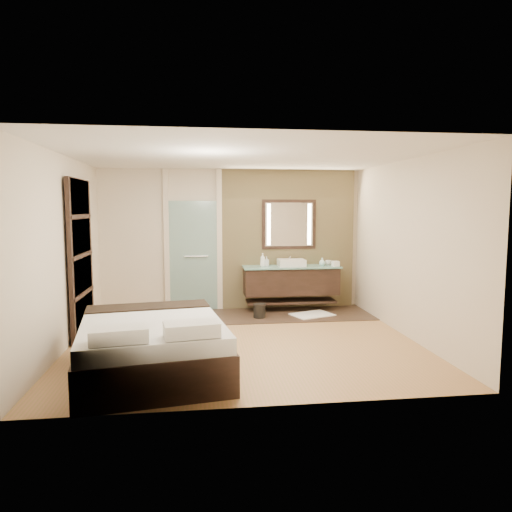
{
  "coord_description": "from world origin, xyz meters",
  "views": [
    {
      "loc": [
        -0.66,
        -6.56,
        1.96
      ],
      "look_at": [
        0.25,
        0.6,
        1.2
      ],
      "focal_mm": 32.0,
      "sensor_mm": 36.0,
      "label": 1
    }
  ],
  "objects": [
    {
      "name": "floor",
      "position": [
        0.0,
        0.0,
        0.0
      ],
      "size": [
        5.0,
        5.0,
        0.0
      ],
      "primitive_type": "plane",
      "color": "#A17B43",
      "rests_on": "ground"
    },
    {
      "name": "tile_strip",
      "position": [
        0.6,
        1.6,
        0.01
      ],
      "size": [
        3.8,
        1.3,
        0.01
      ],
      "primitive_type": "cube",
      "color": "#31261B",
      "rests_on": "floor"
    },
    {
      "name": "bath_mat",
      "position": [
        1.4,
        1.45,
        0.02
      ],
      "size": [
        0.85,
        0.73,
        0.02
      ],
      "primitive_type": "cube",
      "rotation": [
        0.0,
        0.0,
        0.37
      ],
      "color": "white",
      "rests_on": "floor"
    },
    {
      "name": "shoji_partition",
      "position": [
        -2.43,
        0.6,
        1.21
      ],
      "size": [
        0.06,
        1.2,
        2.4
      ],
      "color": "black",
      "rests_on": "floor"
    },
    {
      "name": "frosted_door",
      "position": [
        -0.75,
        2.2,
        1.14
      ],
      "size": [
        1.1,
        0.12,
        2.7
      ],
      "color": "#BAEBE2",
      "rests_on": "floor"
    },
    {
      "name": "mirror_unit",
      "position": [
        1.1,
        2.16,
        1.65
      ],
      "size": [
        1.06,
        0.04,
        0.96
      ],
      "color": "black",
      "rests_on": "stone_wall"
    },
    {
      "name": "tissue_box",
      "position": [
        1.92,
        1.75,
        0.92
      ],
      "size": [
        0.13,
        0.13,
        0.1
      ],
      "primitive_type": "cube",
      "rotation": [
        0.0,
        0.0,
        0.13
      ],
      "color": "white",
      "rests_on": "vanity"
    },
    {
      "name": "waste_bin",
      "position": [
        0.42,
        1.37,
        0.13
      ],
      "size": [
        0.27,
        0.27,
        0.27
      ],
      "primitive_type": "cylinder",
      "rotation": [
        0.0,
        0.0,
        -0.33
      ],
      "color": "black",
      "rests_on": "floor"
    },
    {
      "name": "soap_bottle_b",
      "position": [
        0.63,
        1.97,
        0.96
      ],
      "size": [
        0.1,
        0.11,
        0.18
      ],
      "primitive_type": "imported",
      "rotation": [
        0.0,
        0.0,
        -0.34
      ],
      "color": "#B2B2B2",
      "rests_on": "vanity"
    },
    {
      "name": "cup",
      "position": [
        1.85,
        1.98,
        0.91
      ],
      "size": [
        0.13,
        0.13,
        0.09
      ],
      "primitive_type": "imported",
      "rotation": [
        0.0,
        0.0,
        -0.11
      ],
      "color": "silver",
      "rests_on": "vanity"
    },
    {
      "name": "stone_wall",
      "position": [
        1.1,
        2.21,
        1.35
      ],
      "size": [
        2.6,
        0.08,
        2.7
      ],
      "primitive_type": "cube",
      "color": "tan",
      "rests_on": "floor"
    },
    {
      "name": "soap_bottle_c",
      "position": [
        1.7,
        1.88,
        0.94
      ],
      "size": [
        0.13,
        0.13,
        0.15
      ],
      "primitive_type": "imported",
      "rotation": [
        0.0,
        0.0,
        -0.12
      ],
      "color": "silver",
      "rests_on": "vanity"
    },
    {
      "name": "soap_bottle_a",
      "position": [
        0.55,
        1.95,
        0.99
      ],
      "size": [
        0.12,
        0.12,
        0.25
      ],
      "primitive_type": "imported",
      "rotation": [
        0.0,
        0.0,
        -0.38
      ],
      "color": "white",
      "rests_on": "vanity"
    },
    {
      "name": "vanity",
      "position": [
        1.1,
        1.92,
        0.58
      ],
      "size": [
        1.85,
        0.55,
        0.88
      ],
      "color": "black",
      "rests_on": "stone_wall"
    },
    {
      "name": "bed",
      "position": [
        -1.21,
        -1.16,
        0.33
      ],
      "size": [
        1.94,
        2.28,
        0.79
      ],
      "rotation": [
        0.0,
        0.0,
        0.15
      ],
      "color": "black",
      "rests_on": "floor"
    }
  ]
}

